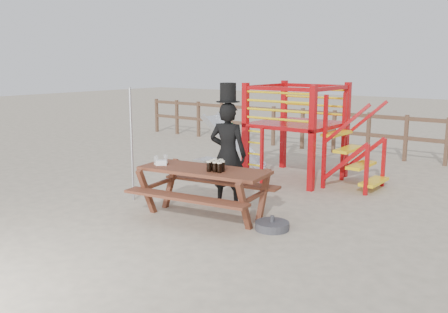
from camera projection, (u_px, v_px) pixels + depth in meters
ground at (178, 215)px, 8.38m from camera, size 60.00×60.00×0.00m
back_fence at (351, 128)px, 13.69m from camera, size 15.09×0.09×1.20m
playground_fort at (293, 130)px, 10.89m from camera, size 4.71×1.84×2.10m
picnic_table at (204, 187)px, 8.17m from camera, size 2.34×1.79×0.83m
man_with_hat at (228, 152)px, 8.81m from camera, size 0.77×0.61×2.18m
metal_pole at (132, 145)px, 9.13m from camera, size 0.05×0.05×2.09m
parasol_base at (272, 226)px, 7.66m from camera, size 0.53×0.53×0.22m
paper_bag at (161, 163)px, 8.40m from camera, size 0.23×0.23×0.08m
stout_pints at (216, 166)px, 7.93m from camera, size 0.30×0.31×0.17m
empty_glasses at (161, 160)px, 8.48m from camera, size 0.13×0.25×0.15m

